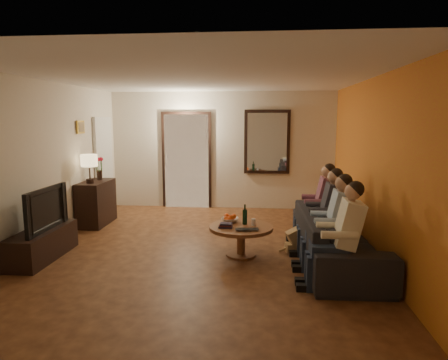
# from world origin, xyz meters

# --- Properties ---
(floor) EXTENTS (5.00, 6.00, 0.01)m
(floor) POSITION_xyz_m (0.00, 0.00, 0.00)
(floor) COLOR #412111
(floor) RESTS_ON ground
(ceiling) EXTENTS (5.00, 6.00, 0.01)m
(ceiling) POSITION_xyz_m (0.00, 0.00, 2.60)
(ceiling) COLOR white
(ceiling) RESTS_ON back_wall
(back_wall) EXTENTS (5.00, 0.02, 2.60)m
(back_wall) POSITION_xyz_m (0.00, 3.00, 1.30)
(back_wall) COLOR beige
(back_wall) RESTS_ON floor
(front_wall) EXTENTS (5.00, 0.02, 2.60)m
(front_wall) POSITION_xyz_m (0.00, -3.00, 1.30)
(front_wall) COLOR beige
(front_wall) RESTS_ON floor
(left_wall) EXTENTS (0.02, 6.00, 2.60)m
(left_wall) POSITION_xyz_m (-2.50, 0.00, 1.30)
(left_wall) COLOR beige
(left_wall) RESTS_ON floor
(right_wall) EXTENTS (0.02, 6.00, 2.60)m
(right_wall) POSITION_xyz_m (2.50, 0.00, 1.30)
(right_wall) COLOR beige
(right_wall) RESTS_ON floor
(orange_accent) EXTENTS (0.01, 6.00, 2.60)m
(orange_accent) POSITION_xyz_m (2.49, 0.00, 1.30)
(orange_accent) COLOR orange
(orange_accent) RESTS_ON right_wall
(kitchen_doorway) EXTENTS (1.00, 0.06, 2.10)m
(kitchen_doorway) POSITION_xyz_m (-0.80, 2.98, 1.05)
(kitchen_doorway) COLOR #FFE0A5
(kitchen_doorway) RESTS_ON floor
(door_trim) EXTENTS (1.12, 0.04, 2.22)m
(door_trim) POSITION_xyz_m (-0.80, 2.97, 1.05)
(door_trim) COLOR black
(door_trim) RESTS_ON floor
(fridge_glimpse) EXTENTS (0.45, 0.03, 1.70)m
(fridge_glimpse) POSITION_xyz_m (-0.55, 2.98, 0.90)
(fridge_glimpse) COLOR silver
(fridge_glimpse) RESTS_ON floor
(mirror_frame) EXTENTS (1.00, 0.05, 1.40)m
(mirror_frame) POSITION_xyz_m (1.00, 2.96, 1.50)
(mirror_frame) COLOR black
(mirror_frame) RESTS_ON back_wall
(mirror_glass) EXTENTS (0.86, 0.02, 1.26)m
(mirror_glass) POSITION_xyz_m (1.00, 2.93, 1.50)
(mirror_glass) COLOR white
(mirror_glass) RESTS_ON back_wall
(white_door) EXTENTS (0.06, 0.85, 2.04)m
(white_door) POSITION_xyz_m (-2.46, 2.30, 1.02)
(white_door) COLOR white
(white_door) RESTS_ON floor
(framed_art) EXTENTS (0.03, 0.28, 0.24)m
(framed_art) POSITION_xyz_m (-2.47, 1.30, 1.85)
(framed_art) COLOR #B28C33
(framed_art) RESTS_ON left_wall
(art_canvas) EXTENTS (0.01, 0.22, 0.18)m
(art_canvas) POSITION_xyz_m (-2.46, 1.30, 1.85)
(art_canvas) COLOR brown
(art_canvas) RESTS_ON left_wall
(dresser) EXTENTS (0.45, 0.93, 0.83)m
(dresser) POSITION_xyz_m (-2.25, 1.33, 0.42)
(dresser) COLOR black
(dresser) RESTS_ON floor
(table_lamp) EXTENTS (0.30, 0.30, 0.54)m
(table_lamp) POSITION_xyz_m (-2.25, 1.11, 1.10)
(table_lamp) COLOR beige
(table_lamp) RESTS_ON dresser
(flower_vase) EXTENTS (0.14, 0.14, 0.44)m
(flower_vase) POSITION_xyz_m (-2.25, 1.55, 1.05)
(flower_vase) COLOR red
(flower_vase) RESTS_ON dresser
(tv_stand) EXTENTS (0.45, 1.29, 0.43)m
(tv_stand) POSITION_xyz_m (-2.25, -0.60, 0.22)
(tv_stand) COLOR black
(tv_stand) RESTS_ON floor
(tv) EXTENTS (1.06, 0.14, 0.61)m
(tv) POSITION_xyz_m (-2.25, -0.60, 0.74)
(tv) COLOR black
(tv) RESTS_ON tv_stand
(sofa) EXTENTS (2.47, 1.02, 0.71)m
(sofa) POSITION_xyz_m (1.94, -0.37, 0.36)
(sofa) COLOR black
(sofa) RESTS_ON floor
(person_a) EXTENTS (0.60, 0.40, 1.20)m
(person_a) POSITION_xyz_m (1.84, -1.27, 0.60)
(person_a) COLOR tan
(person_a) RESTS_ON sofa
(person_b) EXTENTS (0.60, 0.40, 1.20)m
(person_b) POSITION_xyz_m (1.84, -0.67, 0.60)
(person_b) COLOR tan
(person_b) RESTS_ON sofa
(person_c) EXTENTS (0.60, 0.40, 1.20)m
(person_c) POSITION_xyz_m (1.84, -0.07, 0.60)
(person_c) COLOR tan
(person_c) RESTS_ON sofa
(person_d) EXTENTS (0.60, 0.40, 1.20)m
(person_d) POSITION_xyz_m (1.84, 0.53, 0.60)
(person_d) COLOR tan
(person_d) RESTS_ON sofa
(dog) EXTENTS (0.60, 0.36, 0.56)m
(dog) POSITION_xyz_m (1.51, 0.05, 0.28)
(dog) COLOR olive
(dog) RESTS_ON floor
(coffee_table) EXTENTS (0.96, 0.96, 0.45)m
(coffee_table) POSITION_xyz_m (0.60, -0.21, 0.23)
(coffee_table) COLOR brown
(coffee_table) RESTS_ON floor
(bowl) EXTENTS (0.26, 0.26, 0.06)m
(bowl) POSITION_xyz_m (0.42, 0.01, 0.48)
(bowl) COLOR white
(bowl) RESTS_ON coffee_table
(oranges) EXTENTS (0.20, 0.20, 0.08)m
(oranges) POSITION_xyz_m (0.42, 0.01, 0.55)
(oranges) COLOR #F85514
(oranges) RESTS_ON bowl
(wine_bottle) EXTENTS (0.07, 0.07, 0.31)m
(wine_bottle) POSITION_xyz_m (0.65, -0.11, 0.60)
(wine_bottle) COLOR black
(wine_bottle) RESTS_ON coffee_table
(wine_glass) EXTENTS (0.06, 0.06, 0.10)m
(wine_glass) POSITION_xyz_m (0.78, -0.16, 0.50)
(wine_glass) COLOR silver
(wine_glass) RESTS_ON coffee_table
(book_stack) EXTENTS (0.20, 0.15, 0.07)m
(book_stack) POSITION_xyz_m (0.38, -0.31, 0.48)
(book_stack) COLOR black
(book_stack) RESTS_ON coffee_table
(laptop) EXTENTS (0.35, 0.25, 0.03)m
(laptop) POSITION_xyz_m (0.70, -0.49, 0.46)
(laptop) COLOR black
(laptop) RESTS_ON coffee_table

